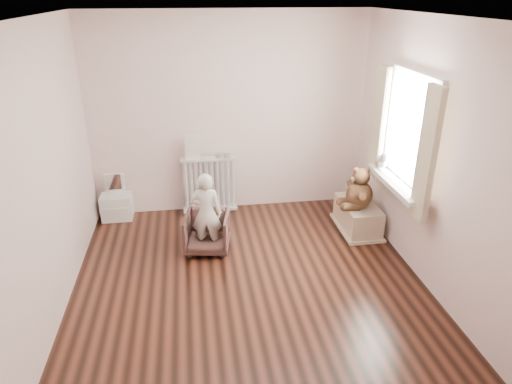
{
  "coord_description": "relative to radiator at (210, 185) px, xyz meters",
  "views": [
    {
      "loc": [
        -0.52,
        -4.0,
        2.81
      ],
      "look_at": [
        0.15,
        0.45,
        0.8
      ],
      "focal_mm": 32.0,
      "sensor_mm": 36.0,
      "label": 1
    }
  ],
  "objects": [
    {
      "name": "front_wall",
      "position": [
        0.3,
        -3.48,
        0.91
      ],
      "size": [
        3.6,
        0.02,
        2.6
      ],
      "primitive_type": "cube",
      "color": "silver",
      "rests_on": "ground"
    },
    {
      "name": "floor",
      "position": [
        0.3,
        -1.68,
        -0.39
      ],
      "size": [
        3.6,
        3.6,
        0.01
      ],
      "primitive_type": "cube",
      "color": "black",
      "rests_on": "ground"
    },
    {
      "name": "teddy_bear",
      "position": [
        1.77,
        -0.88,
        0.28
      ],
      "size": [
        0.42,
        0.33,
        0.52
      ],
      "primitive_type": null,
      "rotation": [
        0.0,
        0.0,
        -0.01
      ],
      "color": "#3D2414",
      "rests_on": "toy_bench"
    },
    {
      "name": "left_wall",
      "position": [
        -1.5,
        -1.68,
        0.91
      ],
      "size": [
        0.02,
        3.6,
        2.6
      ],
      "primitive_type": "cube",
      "color": "silver",
      "rests_on": "ground"
    },
    {
      "name": "window",
      "position": [
        2.06,
        -1.38,
        1.06
      ],
      "size": [
        0.03,
        0.9,
        1.1
      ],
      "primitive_type": "cube",
      "color": "white",
      "rests_on": "right_wall"
    },
    {
      "name": "armchair",
      "position": [
        -0.09,
        -1.01,
        -0.16
      ],
      "size": [
        0.57,
        0.58,
        0.46
      ],
      "primitive_type": "imported",
      "rotation": [
        0.0,
        0.0,
        -0.17
      ],
      "color": "#4F312C",
      "rests_on": "floor"
    },
    {
      "name": "tin_b",
      "position": [
        0.25,
        0.0,
        0.41
      ],
      "size": [
        0.09,
        0.09,
        0.05
      ],
      "primitive_type": "cylinder",
      "color": "#A59E8C",
      "rests_on": "radiator"
    },
    {
      "name": "toy_vanity",
      "position": [
        -1.24,
        -0.03,
        -0.11
      ],
      "size": [
        0.39,
        0.28,
        0.61
      ],
      "primitive_type": "cube",
      "color": "silver",
      "rests_on": "floor"
    },
    {
      "name": "curtain_left",
      "position": [
        1.95,
        -1.95,
        1.0
      ],
      "size": [
        0.06,
        0.26,
        1.3
      ],
      "primitive_type": "cube",
      "color": "beige",
      "rests_on": "right_wall"
    },
    {
      "name": "paper_doll",
      "position": [
        -0.2,
        0.0,
        0.54
      ],
      "size": [
        0.19,
        0.02,
        0.32
      ],
      "primitive_type": "cube",
      "color": "beige",
      "rests_on": "radiator"
    },
    {
      "name": "plush_cat",
      "position": [
        1.96,
        -0.98,
        0.61
      ],
      "size": [
        0.24,
        0.3,
        0.22
      ],
      "primitive_type": null,
      "rotation": [
        0.0,
        0.0,
        0.37
      ],
      "color": "slate",
      "rests_on": "window_sill"
    },
    {
      "name": "radiator",
      "position": [
        0.0,
        0.0,
        0.0
      ],
      "size": [
        0.74,
        0.14,
        0.78
      ],
      "primitive_type": "cube",
      "color": "silver",
      "rests_on": "floor"
    },
    {
      "name": "ceiling",
      "position": [
        0.3,
        -1.68,
        2.21
      ],
      "size": [
        3.6,
        3.6,
        0.01
      ],
      "primitive_type": "cube",
      "color": "white",
      "rests_on": "ground"
    },
    {
      "name": "back_wall",
      "position": [
        0.3,
        0.12,
        0.91
      ],
      "size": [
        3.6,
        0.02,
        2.6
      ],
      "primitive_type": "cube",
      "color": "silver",
      "rests_on": "ground"
    },
    {
      "name": "child",
      "position": [
        -0.09,
        -1.06,
        0.11
      ],
      "size": [
        0.39,
        0.29,
        0.96
      ],
      "primitive_type": "imported",
      "rotation": [
        0.0,
        0.0,
        2.97
      ],
      "color": "silver",
      "rests_on": "armchair"
    },
    {
      "name": "right_wall",
      "position": [
        2.1,
        -1.68,
        0.91
      ],
      "size": [
        0.02,
        3.6,
        2.6
      ],
      "primitive_type": "cube",
      "color": "silver",
      "rests_on": "ground"
    },
    {
      "name": "tin_a",
      "position": [
        0.14,
        0.0,
        0.41
      ],
      "size": [
        0.09,
        0.09,
        0.05
      ],
      "primitive_type": "cylinder",
      "color": "#A59E8C",
      "rests_on": "radiator"
    },
    {
      "name": "curtain_right",
      "position": [
        1.95,
        -0.81,
        1.0
      ],
      "size": [
        0.06,
        0.26,
        1.3
      ],
      "primitive_type": "cube",
      "color": "beige",
      "rests_on": "right_wall"
    },
    {
      "name": "window_sill",
      "position": [
        1.97,
        -1.38,
        0.48
      ],
      "size": [
        0.22,
        1.1,
        0.06
      ],
      "primitive_type": "cube",
      "color": "silver",
      "rests_on": "right_wall"
    },
    {
      "name": "toy_bench",
      "position": [
        1.82,
        -0.78,
        -0.19
      ],
      "size": [
        0.4,
        0.75,
        0.35
      ],
      "primitive_type": "cube",
      "color": "#C8B392",
      "rests_on": "floor"
    }
  ]
}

